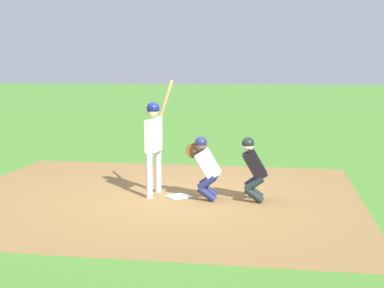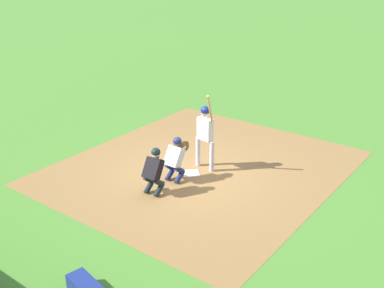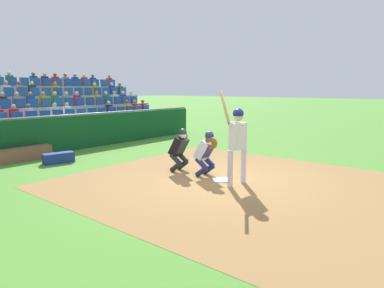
% 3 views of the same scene
% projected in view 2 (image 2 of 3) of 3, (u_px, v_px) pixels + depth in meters
% --- Properties ---
extents(ground_plane, '(160.00, 160.00, 0.00)m').
position_uv_depth(ground_plane, '(191.00, 174.00, 13.31)').
color(ground_plane, '#4F8C31').
extents(infield_dirt_patch, '(7.34, 8.23, 0.01)m').
position_uv_depth(infield_dirt_patch, '(202.00, 167.00, 13.67)').
color(infield_dirt_patch, olive).
rests_on(infield_dirt_patch, ground_plane).
extents(home_plate_marker, '(0.62, 0.62, 0.02)m').
position_uv_depth(home_plate_marker, '(191.00, 173.00, 13.30)').
color(home_plate_marker, white).
rests_on(home_plate_marker, infield_dirt_patch).
extents(batter_at_plate, '(0.67, 0.49, 2.32)m').
position_uv_depth(batter_at_plate, '(205.00, 130.00, 13.16)').
color(batter_at_plate, silver).
rests_on(batter_at_plate, ground_plane).
extents(catcher_crouching, '(0.47, 0.71, 1.26)m').
position_uv_depth(catcher_crouching, '(176.00, 157.00, 12.67)').
color(catcher_crouching, navy).
rests_on(catcher_crouching, ground_plane).
extents(home_plate_umpire, '(0.49, 0.52, 1.26)m').
position_uv_depth(home_plate_umpire, '(154.00, 169.00, 11.99)').
color(home_plate_umpire, '#1C2729').
rests_on(home_plate_umpire, ground_plane).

